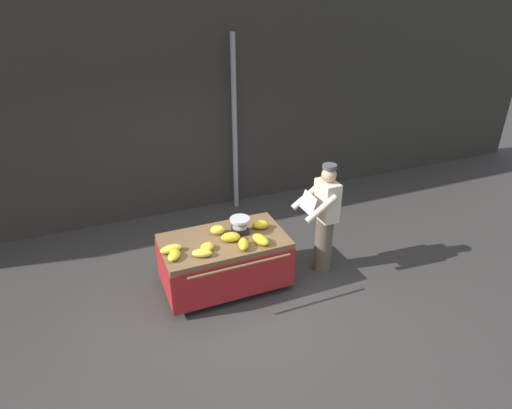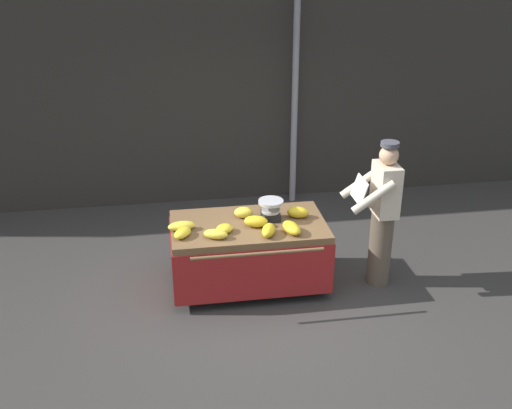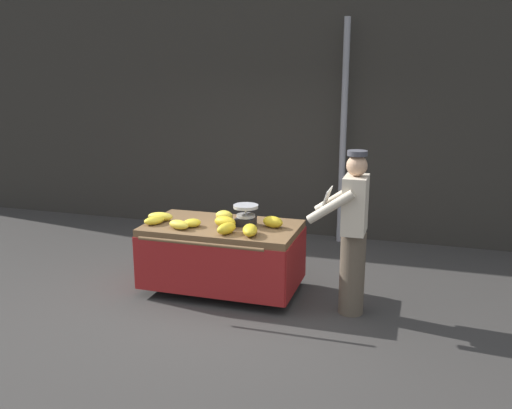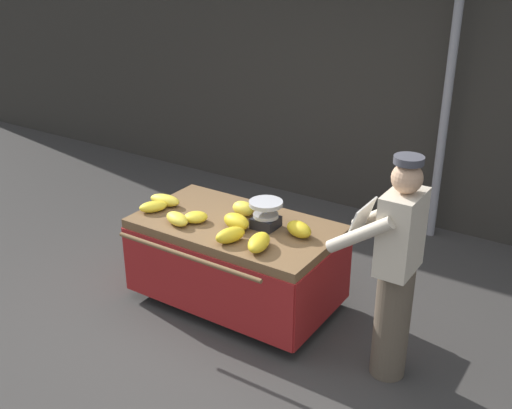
% 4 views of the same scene
% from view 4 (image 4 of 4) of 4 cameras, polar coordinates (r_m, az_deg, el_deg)
% --- Properties ---
extents(ground_plane, '(60.00, 60.00, 0.00)m').
position_cam_4_polar(ground_plane, '(5.24, -3.71, -11.52)').
color(ground_plane, '#383533').
extents(back_wall, '(16.00, 0.24, 4.36)m').
position_cam_4_polar(back_wall, '(7.00, 11.49, 16.41)').
color(back_wall, '#2D2B26').
rests_on(back_wall, ground).
extents(street_pole, '(0.09, 0.09, 3.18)m').
position_cam_4_polar(street_pole, '(6.51, 17.35, 10.00)').
color(street_pole, gray).
rests_on(street_pole, ground).
extents(banana_cart, '(1.74, 1.17, 0.79)m').
position_cam_4_polar(banana_cart, '(5.30, -1.88, -3.82)').
color(banana_cart, brown).
rests_on(banana_cart, ground).
extents(weighing_scale, '(0.28, 0.28, 0.24)m').
position_cam_4_polar(weighing_scale, '(5.07, 0.92, -0.92)').
color(weighing_scale, black).
rests_on(weighing_scale, banana_cart).
extents(banana_bunch_0, '(0.26, 0.26, 0.09)m').
position_cam_4_polar(banana_bunch_0, '(5.22, -5.61, -1.18)').
color(banana_bunch_0, yellow).
rests_on(banana_bunch_0, banana_cart).
extents(banana_bunch_1, '(0.23, 0.33, 0.12)m').
position_cam_4_polar(banana_bunch_1, '(4.75, 0.27, -3.53)').
color(banana_bunch_1, gold).
rests_on(banana_bunch_1, banana_cart).
extents(banana_bunch_2, '(0.22, 0.29, 0.12)m').
position_cam_4_polar(banana_bunch_2, '(4.86, -2.40, -2.85)').
color(banana_bunch_2, gold).
rests_on(banana_bunch_2, banana_cart).
extents(banana_bunch_3, '(0.29, 0.22, 0.10)m').
position_cam_4_polar(banana_bunch_3, '(5.19, -7.32, -1.33)').
color(banana_bunch_3, yellow).
rests_on(banana_bunch_3, banana_cart).
extents(banana_bunch_4, '(0.24, 0.18, 0.12)m').
position_cam_4_polar(banana_bunch_4, '(5.31, -1.19, -0.38)').
color(banana_bunch_4, yellow).
rests_on(banana_bunch_4, banana_cart).
extents(banana_bunch_5, '(0.29, 0.22, 0.13)m').
position_cam_4_polar(banana_bunch_5, '(5.08, -1.83, -1.58)').
color(banana_bunch_5, gold).
rests_on(banana_bunch_5, banana_cart).
extents(banana_bunch_6, '(0.26, 0.28, 0.09)m').
position_cam_4_polar(banana_bunch_6, '(5.46, -9.50, -0.20)').
color(banana_bunch_6, yellow).
rests_on(banana_bunch_6, banana_cart).
extents(banana_bunch_7, '(0.27, 0.21, 0.13)m').
position_cam_4_polar(banana_bunch_7, '(4.95, 4.00, -2.30)').
color(banana_bunch_7, gold).
rests_on(banana_bunch_7, banana_cart).
extents(banana_bunch_8, '(0.31, 0.17, 0.10)m').
position_cam_4_polar(banana_bunch_8, '(5.57, -8.43, 0.41)').
color(banana_bunch_8, yellow).
rests_on(banana_bunch_8, banana_cart).
extents(vendor_person, '(0.58, 0.51, 1.71)m').
position_cam_4_polar(vendor_person, '(4.43, 12.75, -5.91)').
color(vendor_person, brown).
rests_on(vendor_person, ground).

